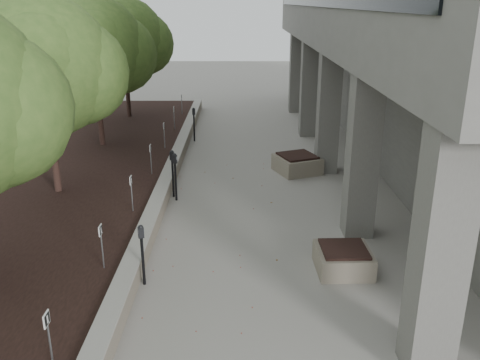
{
  "coord_description": "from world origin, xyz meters",
  "views": [
    {
      "loc": [
        0.44,
        -5.71,
        5.58
      ],
      "look_at": [
        0.45,
        6.4,
        1.29
      ],
      "focal_mm": 37.98,
      "sensor_mm": 36.0,
      "label": 1
    }
  ],
  "objects_px": {
    "crabapple_tree_4": "(96,72)",
    "parking_meter_2": "(143,255)",
    "crabapple_tree_5": "(125,58)",
    "parking_meter_3": "(173,174)",
    "planter_front": "(343,259)",
    "parking_meter_5": "(194,125)",
    "parking_meter_4": "(176,177)",
    "planter_back": "(297,163)",
    "crabapple_tree_3": "(47,97)"
  },
  "relations": [
    {
      "from": "crabapple_tree_3",
      "to": "planter_back",
      "type": "distance_m",
      "value": 8.26
    },
    {
      "from": "planter_back",
      "to": "planter_front",
      "type": "bearing_deg",
      "value": -87.61
    },
    {
      "from": "crabapple_tree_5",
      "to": "parking_meter_3",
      "type": "distance_m",
      "value": 10.29
    },
    {
      "from": "crabapple_tree_5",
      "to": "parking_meter_2",
      "type": "xyz_separation_m",
      "value": [
        3.25,
        -14.47,
        -2.44
      ]
    },
    {
      "from": "crabapple_tree_3",
      "to": "planter_front",
      "type": "height_order",
      "value": "crabapple_tree_3"
    },
    {
      "from": "parking_meter_5",
      "to": "planter_front",
      "type": "distance_m",
      "value": 11.61
    },
    {
      "from": "crabapple_tree_3",
      "to": "crabapple_tree_4",
      "type": "bearing_deg",
      "value": 90.0
    },
    {
      "from": "parking_meter_3",
      "to": "parking_meter_4",
      "type": "bearing_deg",
      "value": -59.34
    },
    {
      "from": "crabapple_tree_3",
      "to": "parking_meter_4",
      "type": "bearing_deg",
      "value": 4.27
    },
    {
      "from": "crabapple_tree_3",
      "to": "parking_meter_2",
      "type": "height_order",
      "value": "crabapple_tree_3"
    },
    {
      "from": "crabapple_tree_4",
      "to": "parking_meter_3",
      "type": "xyz_separation_m",
      "value": [
        3.25,
        -4.46,
        -2.39
      ]
    },
    {
      "from": "crabapple_tree_5",
      "to": "parking_meter_3",
      "type": "xyz_separation_m",
      "value": [
        3.25,
        -9.46,
        -2.39
      ]
    },
    {
      "from": "crabapple_tree_5",
      "to": "planter_back",
      "type": "relative_size",
      "value": 4.06
    },
    {
      "from": "parking_meter_2",
      "to": "parking_meter_4",
      "type": "xyz_separation_m",
      "value": [
        0.11,
        4.72,
        0.05
      ]
    },
    {
      "from": "crabapple_tree_4",
      "to": "parking_meter_3",
      "type": "distance_m",
      "value": 6.01
    },
    {
      "from": "crabapple_tree_4",
      "to": "crabapple_tree_3",
      "type": "bearing_deg",
      "value": -90.0
    },
    {
      "from": "planter_front",
      "to": "planter_back",
      "type": "height_order",
      "value": "planter_back"
    },
    {
      "from": "parking_meter_4",
      "to": "planter_front",
      "type": "relative_size",
      "value": 1.25
    },
    {
      "from": "parking_meter_3",
      "to": "parking_meter_5",
      "type": "distance_m",
      "value": 6.4
    },
    {
      "from": "crabapple_tree_4",
      "to": "planter_front",
      "type": "relative_size",
      "value": 4.69
    },
    {
      "from": "planter_front",
      "to": "crabapple_tree_4",
      "type": "bearing_deg",
      "value": 130.15
    },
    {
      "from": "crabapple_tree_3",
      "to": "planter_front",
      "type": "xyz_separation_m",
      "value": [
        7.5,
        -3.88,
        -2.85
      ]
    },
    {
      "from": "parking_meter_5",
      "to": "planter_back",
      "type": "distance_m",
      "value": 5.63
    },
    {
      "from": "planter_front",
      "to": "planter_back",
      "type": "xyz_separation_m",
      "value": [
        -0.28,
        6.76,
        0.04
      ]
    },
    {
      "from": "crabapple_tree_4",
      "to": "parking_meter_2",
      "type": "xyz_separation_m",
      "value": [
        3.25,
        -9.47,
        -2.44
      ]
    },
    {
      "from": "parking_meter_2",
      "to": "parking_meter_5",
      "type": "bearing_deg",
      "value": 69.2
    },
    {
      "from": "parking_meter_5",
      "to": "planter_front",
      "type": "bearing_deg",
      "value": -76.58
    },
    {
      "from": "crabapple_tree_5",
      "to": "planter_back",
      "type": "height_order",
      "value": "crabapple_tree_5"
    },
    {
      "from": "parking_meter_2",
      "to": "parking_meter_3",
      "type": "relative_size",
      "value": 0.93
    },
    {
      "from": "crabapple_tree_4",
      "to": "planter_back",
      "type": "distance_m",
      "value": 8.03
    },
    {
      "from": "parking_meter_5",
      "to": "planter_back",
      "type": "bearing_deg",
      "value": -53.97
    },
    {
      "from": "parking_meter_2",
      "to": "parking_meter_5",
      "type": "distance_m",
      "value": 11.41
    },
    {
      "from": "parking_meter_3",
      "to": "parking_meter_4",
      "type": "height_order",
      "value": "parking_meter_3"
    },
    {
      "from": "parking_meter_4",
      "to": "parking_meter_5",
      "type": "distance_m",
      "value": 6.69
    },
    {
      "from": "crabapple_tree_3",
      "to": "crabapple_tree_4",
      "type": "height_order",
      "value": "same"
    },
    {
      "from": "parking_meter_4",
      "to": "planter_front",
      "type": "distance_m",
      "value": 5.86
    },
    {
      "from": "crabapple_tree_3",
      "to": "parking_meter_4",
      "type": "relative_size",
      "value": 3.75
    },
    {
      "from": "parking_meter_4",
      "to": "planter_back",
      "type": "xyz_separation_m",
      "value": [
        3.85,
        2.62,
        -0.41
      ]
    },
    {
      "from": "crabapple_tree_4",
      "to": "parking_meter_2",
      "type": "distance_m",
      "value": 10.31
    },
    {
      "from": "crabapple_tree_4",
      "to": "parking_meter_2",
      "type": "height_order",
      "value": "crabapple_tree_4"
    },
    {
      "from": "parking_meter_5",
      "to": "planter_back",
      "type": "xyz_separation_m",
      "value": [
        3.87,
        -4.07,
        -0.4
      ]
    },
    {
      "from": "crabapple_tree_4",
      "to": "parking_meter_4",
      "type": "height_order",
      "value": "crabapple_tree_4"
    },
    {
      "from": "parking_meter_4",
      "to": "planter_front",
      "type": "height_order",
      "value": "parking_meter_4"
    },
    {
      "from": "crabapple_tree_4",
      "to": "parking_meter_4",
      "type": "xyz_separation_m",
      "value": [
        3.36,
        -4.75,
        -2.39
      ]
    },
    {
      "from": "parking_meter_5",
      "to": "parking_meter_4",
      "type": "bearing_deg",
      "value": -97.36
    },
    {
      "from": "parking_meter_2",
      "to": "planter_back",
      "type": "distance_m",
      "value": 8.35
    },
    {
      "from": "parking_meter_3",
      "to": "parking_meter_4",
      "type": "distance_m",
      "value": 0.31
    },
    {
      "from": "parking_meter_2",
      "to": "planter_back",
      "type": "bearing_deg",
      "value": 41.31
    },
    {
      "from": "parking_meter_5",
      "to": "planter_front",
      "type": "relative_size",
      "value": 1.23
    },
    {
      "from": "parking_meter_3",
      "to": "planter_front",
      "type": "height_order",
      "value": "parking_meter_3"
    }
  ]
}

